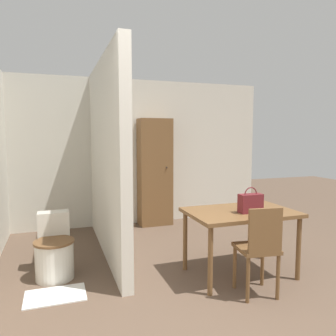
{
  "coord_description": "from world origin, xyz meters",
  "views": [
    {
      "loc": [
        -1.24,
        -1.81,
        1.56
      ],
      "look_at": [
        -0.06,
        1.61,
        1.19
      ],
      "focal_mm": 35.0,
      "sensor_mm": 36.0,
      "label": 1
    }
  ],
  "objects": [
    {
      "name": "wooden_cabinet",
      "position": [
        0.38,
        3.56,
        0.92
      ],
      "size": [
        0.56,
        0.36,
        1.83
      ],
      "color": "brown",
      "rests_on": "ground_plane"
    },
    {
      "name": "toilet",
      "position": [
        -1.28,
        1.88,
        0.28
      ],
      "size": [
        0.43,
        0.57,
        0.68
      ],
      "color": "silver",
      "rests_on": "ground_plane"
    },
    {
      "name": "wooden_chair",
      "position": [
        0.57,
        0.76,
        0.49
      ],
      "size": [
        0.41,
        0.41,
        0.89
      ],
      "rotation": [
        0.0,
        0.0,
        -0.13
      ],
      "color": "brown",
      "rests_on": "ground_plane"
    },
    {
      "name": "partition_wall",
      "position": [
        -0.61,
        2.46,
        1.25
      ],
      "size": [
        0.12,
        2.58,
        2.5
      ],
      "color": "beige",
      "rests_on": "ground_plane"
    },
    {
      "name": "handbag",
      "position": [
        0.72,
        1.15,
        0.83
      ],
      "size": [
        0.26,
        0.11,
        0.28
      ],
      "color": "maroon",
      "rests_on": "dining_table"
    },
    {
      "name": "dining_table",
      "position": [
        0.67,
        1.26,
        0.65
      ],
      "size": [
        1.17,
        0.77,
        0.73
      ],
      "color": "brown",
      "rests_on": "ground_plane"
    },
    {
      "name": "bath_mat",
      "position": [
        -1.28,
        1.41,
        0.01
      ],
      "size": [
        0.57,
        0.38,
        0.01
      ],
      "color": "silver",
      "rests_on": "ground_plane"
    },
    {
      "name": "wall_back",
      "position": [
        0.0,
        3.81,
        1.25
      ],
      "size": [
        4.9,
        0.12,
        2.5
      ],
      "color": "beige",
      "rests_on": "ground_plane"
    }
  ]
}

